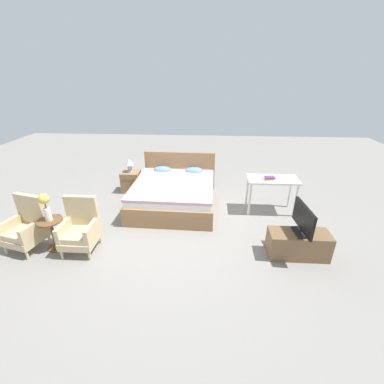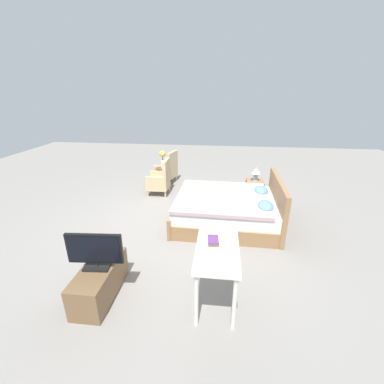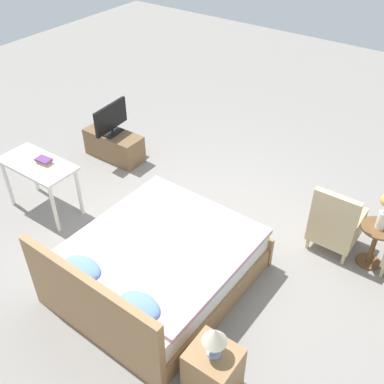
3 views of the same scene
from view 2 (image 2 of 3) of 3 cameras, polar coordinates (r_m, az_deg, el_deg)
name	(u,v)px [view 2 (image 2 of 3)]	position (r m, az deg, el deg)	size (l,w,h in m)	color
ground_plane	(181,222)	(5.33, -2.44, -6.75)	(16.00, 16.00, 0.00)	gray
bed	(228,209)	(5.26, 8.01, -3.72)	(1.82, 2.08, 0.96)	#997047
armchair_by_window_left	(168,170)	(7.54, -5.45, 4.93)	(0.65, 0.65, 0.92)	#CCB284
armchair_by_window_right	(160,180)	(6.67, -7.07, 2.62)	(0.54, 0.54, 0.92)	#CCB284
side_table	(163,175)	(7.12, -6.38, 3.70)	(0.40, 0.40, 0.56)	brown
flower_vase	(163,158)	(6.99, -6.55, 7.62)	(0.17, 0.17, 0.48)	silver
nightstand	(254,191)	(6.41, 13.65, 0.26)	(0.44, 0.41, 0.52)	#997047
table_lamp	(256,172)	(6.26, 14.04, 4.31)	(0.22, 0.22, 0.33)	#9EADC6
tv_stand	(100,281)	(3.74, -19.78, -18.11)	(0.96, 0.40, 0.44)	brown
tv_flatscreen	(95,251)	(3.46, -20.78, -12.13)	(0.22, 0.70, 0.48)	black
vanity_desk	(217,255)	(3.26, 5.61, -13.80)	(1.04, 0.52, 0.76)	silver
book_stack	(213,241)	(3.25, 4.73, -10.76)	(0.21, 0.15, 0.07)	#B79333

